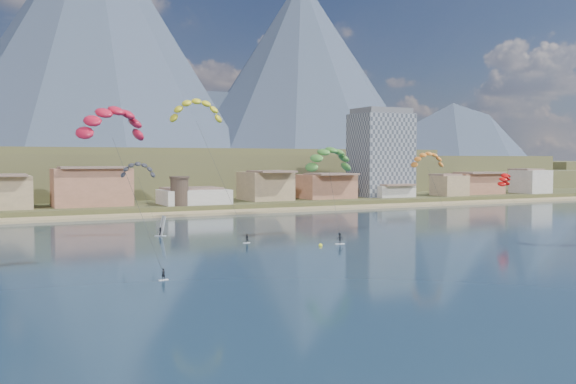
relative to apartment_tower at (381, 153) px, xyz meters
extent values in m
plane|color=#0D2031|center=(-85.00, -128.00, -17.82)|extent=(2400.00, 2400.00, 0.00)
cube|color=tan|center=(-85.00, -22.00, -17.57)|extent=(2200.00, 12.00, 0.90)
cube|color=#4B4929|center=(-85.00, 432.00, -17.82)|extent=(2200.00, 900.00, 4.00)
cube|color=brown|center=(-45.00, 92.00, -8.32)|extent=(320.00, 150.00, 15.00)
cube|color=brown|center=(175.00, 77.00, -11.82)|extent=(240.00, 120.00, 8.00)
cone|color=#2B3749|center=(15.00, 712.00, 164.18)|extent=(440.00, 440.00, 360.00)
cone|color=#2B3749|center=(315.00, 672.00, 129.18)|extent=(380.00, 380.00, 290.00)
cone|color=#2B3749|center=(595.00, 682.00, 109.18)|extent=(340.00, 340.00, 250.00)
cone|color=#2B3749|center=(815.00, 692.00, 94.18)|extent=(320.00, 320.00, 220.00)
cube|color=#2B3749|center=(-85.00, 772.00, 39.18)|extent=(2000.00, 200.00, 110.00)
cube|color=gray|center=(0.00, 0.00, -0.82)|extent=(20.00, 16.00, 30.00)
cube|color=#59595E|center=(0.00, 0.00, 15.18)|extent=(18.00, 14.40, 2.00)
cylinder|color=#47382D|center=(-80.00, -14.00, -11.82)|extent=(5.20, 5.20, 8.00)
cylinder|color=#47382D|center=(-80.00, -14.00, -7.52)|extent=(5.82, 5.82, 0.60)
cube|color=silver|center=(-111.55, -113.44, -17.78)|extent=(1.36, 0.69, 0.09)
imported|color=black|center=(-111.55, -113.44, -16.98)|extent=(0.62, 0.48, 1.50)
cylinder|color=#262626|center=(-113.63, -108.01, -7.99)|extent=(0.05, 0.05, 21.21)
cube|color=silver|center=(-88.03, -84.66, -17.77)|extent=(1.44, 0.61, 0.09)
imported|color=black|center=(-88.03, -84.66, -16.93)|extent=(0.86, 0.71, 1.60)
cylinder|color=#262626|center=(-90.78, -78.33, -5.69)|extent=(0.05, 0.05, 26.16)
cube|color=silver|center=(-73.13, -93.52, -17.76)|extent=(1.78, 0.82, 0.11)
imported|color=black|center=(-73.13, -93.52, -16.72)|extent=(1.39, 0.95, 1.98)
cylinder|color=#262626|center=(-70.83, -87.47, -10.43)|extent=(0.05, 0.05, 17.85)
cylinder|color=#262626|center=(-100.20, -53.93, -11.88)|extent=(0.04, 0.04, 13.82)
cylinder|color=#262626|center=(-41.97, -83.55, -10.74)|extent=(0.04, 0.04, 15.75)
cylinder|color=#262626|center=(-12.29, -76.89, -13.24)|extent=(0.04, 0.04, 11.71)
cube|color=silver|center=(-99.66, -66.94, -17.76)|extent=(2.30, 1.79, 0.11)
imported|color=black|center=(-99.66, -66.94, -16.88)|extent=(0.96, 0.88, 1.65)
cube|color=white|center=(-99.27, -66.94, -15.69)|extent=(2.08, 2.58, 3.95)
sphere|color=#FEFF1A|center=(-77.64, -94.30, -17.70)|extent=(0.69, 0.69, 0.69)
camera|label=1|loc=(-132.89, -193.51, -2.13)|focal=39.57mm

